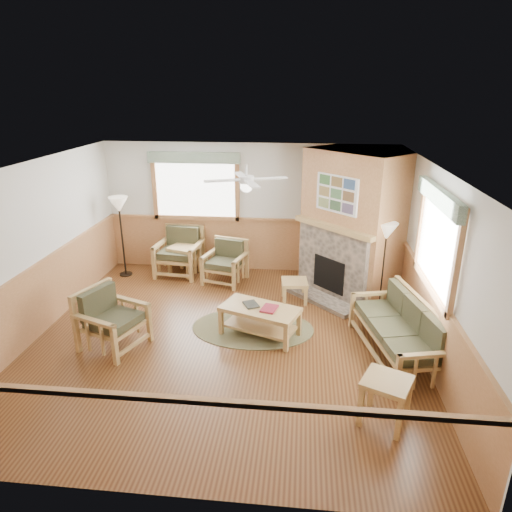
# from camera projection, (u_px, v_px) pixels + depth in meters

# --- Properties ---
(floor) EXTENTS (6.00, 6.00, 0.01)m
(floor) POSITION_uv_depth(u_px,v_px,m) (226.00, 339.00, 7.23)
(floor) COLOR brown
(floor) RESTS_ON ground
(ceiling) EXTENTS (6.00, 6.00, 0.01)m
(ceiling) POSITION_uv_depth(u_px,v_px,m) (222.00, 167.00, 6.29)
(ceiling) COLOR white
(ceiling) RESTS_ON floor
(wall_back) EXTENTS (6.00, 0.02, 2.70)m
(wall_back) POSITION_uv_depth(u_px,v_px,m) (248.00, 208.00, 9.55)
(wall_back) COLOR silver
(wall_back) RESTS_ON floor
(wall_front) EXTENTS (6.00, 0.02, 2.70)m
(wall_front) POSITION_uv_depth(u_px,v_px,m) (166.00, 380.00, 3.96)
(wall_front) COLOR silver
(wall_front) RESTS_ON floor
(wall_left) EXTENTS (0.02, 6.00, 2.70)m
(wall_left) POSITION_uv_depth(u_px,v_px,m) (33.00, 252.00, 7.05)
(wall_left) COLOR silver
(wall_left) RESTS_ON floor
(wall_right) EXTENTS (0.02, 6.00, 2.70)m
(wall_right) POSITION_uv_depth(u_px,v_px,m) (433.00, 266.00, 6.46)
(wall_right) COLOR silver
(wall_right) RESTS_ON floor
(wainscot) EXTENTS (6.00, 6.00, 1.10)m
(wainscot) POSITION_uv_depth(u_px,v_px,m) (226.00, 307.00, 7.03)
(wainscot) COLOR #AE7647
(wainscot) RESTS_ON floor
(fireplace) EXTENTS (3.11, 3.11, 2.70)m
(fireplace) POSITION_uv_depth(u_px,v_px,m) (352.00, 224.00, 8.47)
(fireplace) COLOR #AE7647
(fireplace) RESTS_ON floor
(window_back) EXTENTS (1.90, 0.16, 1.50)m
(window_back) POSITION_uv_depth(u_px,v_px,m) (194.00, 151.00, 9.21)
(window_back) COLOR white
(window_back) RESTS_ON wall_back
(window_right) EXTENTS (0.16, 1.90, 1.50)m
(window_right) POSITION_uv_depth(u_px,v_px,m) (446.00, 187.00, 5.87)
(window_right) COLOR white
(window_right) RESTS_ON wall_right
(ceiling_fan) EXTENTS (1.59, 1.59, 0.36)m
(ceiling_fan) POSITION_uv_depth(u_px,v_px,m) (246.00, 167.00, 6.55)
(ceiling_fan) COLOR white
(ceiling_fan) RESTS_ON ceiling
(sofa) EXTENTS (2.02, 1.18, 0.87)m
(sofa) POSITION_uv_depth(u_px,v_px,m) (396.00, 329.00, 6.62)
(sofa) COLOR tan
(sofa) RESTS_ON floor
(armchair_back_left) EXTENTS (0.96, 0.96, 0.98)m
(armchair_back_left) POSITION_uv_depth(u_px,v_px,m) (179.00, 252.00, 9.57)
(armchair_back_left) COLOR tan
(armchair_back_left) RESTS_ON floor
(armchair_back_right) EXTENTS (0.92, 0.92, 0.84)m
(armchair_back_right) POSITION_uv_depth(u_px,v_px,m) (225.00, 262.00, 9.19)
(armchair_back_right) COLOR tan
(armchair_back_right) RESTS_ON floor
(armchair_left) EXTENTS (1.06, 1.06, 0.92)m
(armchair_left) POSITION_uv_depth(u_px,v_px,m) (113.00, 319.00, 6.86)
(armchair_left) COLOR tan
(armchair_left) RESTS_ON floor
(coffee_table) EXTENTS (1.36, 1.00, 0.49)m
(coffee_table) POSITION_uv_depth(u_px,v_px,m) (260.00, 321.00, 7.24)
(coffee_table) COLOR tan
(coffee_table) RESTS_ON floor
(end_table_chairs) EXTENTS (0.70, 0.69, 0.62)m
(end_table_chairs) POSITION_uv_depth(u_px,v_px,m) (185.00, 260.00, 9.62)
(end_table_chairs) COLOR tan
(end_table_chairs) RESTS_ON floor
(end_table_sofa) EXTENTS (0.69, 0.68, 0.59)m
(end_table_sofa) POSITION_uv_depth(u_px,v_px,m) (385.00, 401.00, 5.33)
(end_table_sofa) COLOR tan
(end_table_sofa) RESTS_ON floor
(footstool) EXTENTS (0.51, 0.51, 0.40)m
(footstool) POSITION_uv_depth(u_px,v_px,m) (294.00, 291.00, 8.43)
(footstool) COLOR tan
(footstool) RESTS_ON floor
(braided_rug) EXTENTS (2.04, 2.04, 0.01)m
(braided_rug) POSITION_uv_depth(u_px,v_px,m) (253.00, 328.00, 7.53)
(braided_rug) COLOR brown
(braided_rug) RESTS_ON floor
(floor_lamp_left) EXTENTS (0.43, 0.43, 1.69)m
(floor_lamp_left) POSITION_uv_depth(u_px,v_px,m) (122.00, 237.00, 9.38)
(floor_lamp_left) COLOR black
(floor_lamp_left) RESTS_ON floor
(floor_lamp_right) EXTENTS (0.41, 0.41, 1.62)m
(floor_lamp_right) POSITION_uv_depth(u_px,v_px,m) (383.00, 267.00, 7.89)
(floor_lamp_right) COLOR black
(floor_lamp_right) RESTS_ON floor
(book_red) EXTENTS (0.29, 0.35, 0.03)m
(book_red) POSITION_uv_depth(u_px,v_px,m) (269.00, 308.00, 7.09)
(book_red) COLOR maroon
(book_red) RESTS_ON coffee_table
(book_dark) EXTENTS (0.30, 0.33, 0.02)m
(book_dark) POSITION_uv_depth(u_px,v_px,m) (251.00, 304.00, 7.23)
(book_dark) COLOR #262821
(book_dark) RESTS_ON coffee_table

